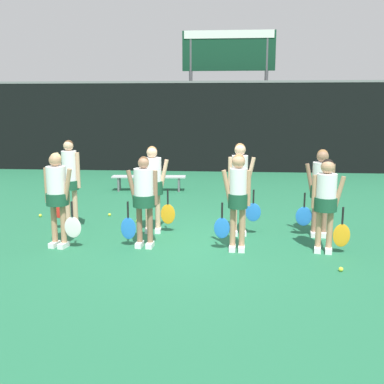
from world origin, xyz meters
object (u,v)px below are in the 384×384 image
Objects in this scene: player_4 at (70,178)px; bench_courtside at (149,178)px; player_3 at (326,198)px; tennis_ball_2 at (40,215)px; player_7 at (321,185)px; player_6 at (240,182)px; tennis_ball_3 at (110,215)px; scoreboard at (228,62)px; player_0 at (57,192)px; player_1 at (144,194)px; tennis_ball_1 at (137,221)px; player_5 at (153,182)px; player_2 at (238,195)px; tennis_ball_5 at (341,269)px; tennis_ball_4 at (336,232)px.

bench_courtside is at bearing 83.23° from player_4.
player_3 is 22.96× the size of tennis_ball_2.
player_7 is (0.09, 0.96, 0.04)m from player_3.
tennis_ball_3 is (-2.90, 1.25, -1.01)m from player_6.
scoreboard reaches higher than player_0.
player_1 is 24.72× the size of tennis_ball_1.
player_3 is 3.26m from player_5.
player_6 reaches higher than player_2.
player_4 reaches higher than player_2.
player_5 is at bearing 93.98° from player_1.
scoreboard is 2.46× the size of bench_courtside.
bench_courtside is 30.74× the size of tennis_ball_5.
player_1 is at bearing -35.27° from tennis_ball_2.
scoreboard is at bearing 87.30° from player_6.
player_6 is (0.29, -9.78, -3.09)m from scoreboard.
player_3 reaches higher than tennis_ball_4.
player_5 is 0.96× the size of player_6.
player_1 is 0.89× the size of player_4.
player_0 is 1.00× the size of player_2.
tennis_ball_5 reaches higher than tennis_ball_4.
player_5 is 25.68× the size of tennis_ball_4.
player_3 is 1.71m from player_6.
player_5 is at bearing 149.10° from tennis_ball_5.
player_1 is at bearing -157.52° from player_7.
tennis_ball_2 is at bearing 172.57° from tennis_ball_1.
player_0 is at bearing -77.25° from player_4.
scoreboard is at bearing 78.31° from tennis_ball_1.
player_1 is 0.95× the size of player_5.
player_5 is 1.29m from tennis_ball_1.
player_4 is 1.66m from player_5.
scoreboard is 75.62× the size of tennis_ball_5.
scoreboard is 10.10m from tennis_ball_1.
bench_courtside is 1.34× the size of player_1.
bench_courtside is at bearing 96.89° from player_5.
scoreboard is 10.64m from player_4.
tennis_ball_4 is at bearing 24.78° from player_0.
scoreboard is at bearing 98.74° from tennis_ball_5.
tennis_ball_2 is (-4.15, -8.74, -4.10)m from scoreboard.
player_7 is at bearing 23.68° from player_0.
player_5 is at bearing -174.06° from player_7.
player_2 is 24.98× the size of tennis_ball_3.
bench_courtside is 1.27× the size of player_5.
tennis_ball_5 is (4.85, -1.92, -1.02)m from player_4.
player_7 is 23.71× the size of tennis_ball_5.
player_6 is 27.21× the size of tennis_ball_1.
player_5 is at bearing 150.65° from player_2.
scoreboard is 10.26m from player_6.
player_5 reaches higher than player_1.
player_1 is 0.96× the size of player_2.
tennis_ball_5 is at bearing 0.94° from player_0.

